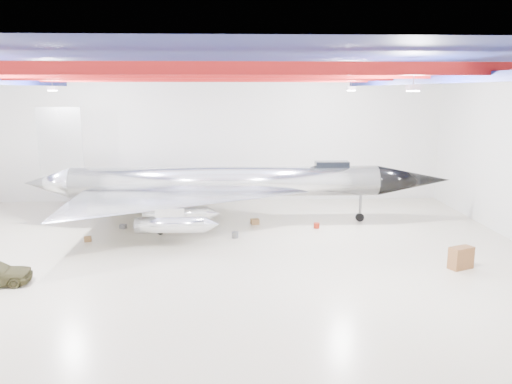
{
  "coord_description": "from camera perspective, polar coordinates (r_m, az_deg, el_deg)",
  "views": [
    {
      "loc": [
        2.09,
        -28.28,
        9.61
      ],
      "look_at": [
        3.35,
        2.0,
        3.38
      ],
      "focal_mm": 35.0,
      "sensor_mm": 36.0,
      "label": 1
    }
  ],
  "objects": [
    {
      "name": "floor",
      "position": [
        29.94,
        -6.31,
        -7.18
      ],
      "size": [
        40.0,
        40.0,
        0.0
      ],
      "primitive_type": "plane",
      "color": "beige",
      "rests_on": "ground"
    },
    {
      "name": "wall_back",
      "position": [
        43.52,
        -5.16,
        6.15
      ],
      "size": [
        40.0,
        0.0,
        40.0
      ],
      "primitive_type": "plane",
      "rotation": [
        1.57,
        0.0,
        0.0
      ],
      "color": "silver",
      "rests_on": "floor"
    },
    {
      "name": "ceiling",
      "position": [
        28.39,
        -6.82,
        14.35
      ],
      "size": [
        40.0,
        40.0,
        0.0
      ],
      "primitive_type": "plane",
      "rotation": [
        3.14,
        0.0,
        0.0
      ],
      "color": "#0A0F38",
      "rests_on": "wall_back"
    },
    {
      "name": "ceiling_structure",
      "position": [
        28.36,
        -6.79,
        12.98
      ],
      "size": [
        39.5,
        29.5,
        1.08
      ],
      "color": "maroon",
      "rests_on": "ceiling"
    },
    {
      "name": "jet_aircraft",
      "position": [
        36.18,
        -3.57,
        0.69
      ],
      "size": [
        30.86,
        17.67,
        8.43
      ],
      "rotation": [
        0.0,
        0.0,
        0.0
      ],
      "color": "silver",
      "rests_on": "floor"
    },
    {
      "name": "desk",
      "position": [
        29.64,
        22.38,
        -6.97
      ],
      "size": [
        1.48,
        1.14,
        1.22
      ],
      "primitive_type": "cube",
      "rotation": [
        0.0,
        0.0,
        0.41
      ],
      "color": "brown",
      "rests_on": "floor"
    },
    {
      "name": "crate_ply",
      "position": [
        34.11,
        -18.67,
        -5.1
      ],
      "size": [
        0.53,
        0.46,
        0.32
      ],
      "primitive_type": "cube",
      "rotation": [
        0.0,
        0.0,
        0.24
      ],
      "color": "olive",
      "rests_on": "floor"
    },
    {
      "name": "toolbox_red",
      "position": [
        38.99,
        -5.52,
        -2.45
      ],
      "size": [
        0.5,
        0.41,
        0.34
      ],
      "primitive_type": "cube",
      "rotation": [
        0.0,
        0.0,
        0.04
      ],
      "color": "#9B210F",
      "rests_on": "floor"
    },
    {
      "name": "engine_drum",
      "position": [
        33.08,
        -2.41,
        -4.92
      ],
      "size": [
        0.5,
        0.5,
        0.39
      ],
      "primitive_type": "cylinder",
      "rotation": [
        0.0,
        0.0,
        -0.17
      ],
      "color": "#59595B",
      "rests_on": "floor"
    },
    {
      "name": "parts_bin",
      "position": [
        36.31,
        -0.12,
        -3.4
      ],
      "size": [
        0.67,
        0.59,
        0.4
      ],
      "primitive_type": "cube",
      "rotation": [
        0.0,
        0.0,
        0.26
      ],
      "color": "olive",
      "rests_on": "floor"
    },
    {
      "name": "crate_small",
      "position": [
        36.47,
        -14.96,
        -3.82
      ],
      "size": [
        0.49,
        0.43,
        0.29
      ],
      "primitive_type": "cube",
      "rotation": [
        0.0,
        0.0,
        -0.26
      ],
      "color": "#59595B",
      "rests_on": "floor"
    },
    {
      "name": "tool_chest",
      "position": [
        35.57,
        6.94,
        -3.83
      ],
      "size": [
        0.56,
        0.56,
        0.38
      ],
      "primitive_type": "cylinder",
      "rotation": [
        0.0,
        0.0,
        -0.43
      ],
      "color": "#9B210F",
      "rests_on": "floor"
    },
    {
      "name": "oil_barrel",
      "position": [
        36.7,
        -8.38,
        -3.34
      ],
      "size": [
        0.7,
        0.61,
        0.42
      ],
      "primitive_type": "cube",
      "rotation": [
        0.0,
        0.0,
        0.24
      ],
      "color": "olive",
      "rests_on": "floor"
    },
    {
      "name": "spares_box",
      "position": [
        38.32,
        -5.65,
        -2.64
      ],
      "size": [
        0.59,
        0.59,
        0.41
      ],
      "primitive_type": "cylinder",
      "rotation": [
        0.0,
        0.0,
        0.37
      ],
      "color": "#59595B",
      "rests_on": "floor"
    }
  ]
}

